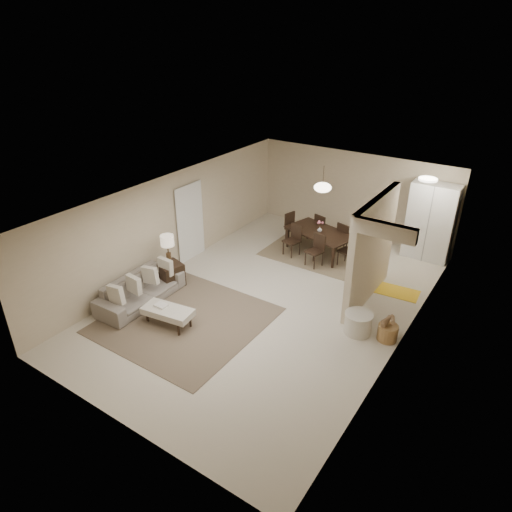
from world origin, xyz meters
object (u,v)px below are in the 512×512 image
Objects in this scene: ottoman_bench at (168,312)px; dining_table at (319,242)px; sofa at (140,290)px; side_table at (171,275)px; wicker_basket at (388,333)px; pantry_cabinet at (431,222)px; round_pouf at (358,323)px.

ottoman_bench is 0.62× the size of dining_table.
sofa is 1.87× the size of ottoman_bench.
wicker_basket is (5.15, 0.84, -0.12)m from side_table.
side_table is at bearing 123.15° from ottoman_bench.
side_table reaches higher than ottoman_bench.
pantry_cabinet is 7.26m from ottoman_bench.
ottoman_bench is 3.99m from round_pouf.
sofa is 3.68× the size of side_table.
dining_table is (-2.34, 2.85, 0.10)m from round_pouf.
dining_table reaches higher than side_table.
side_table is (-4.75, -4.99, -0.76)m from pantry_cabinet.
side_table is at bearing -4.95° from sofa.
sofa is at bearing -129.03° from pantry_cabinet.
round_pouf is (3.47, 1.97, -0.09)m from ottoman_bench.
side_table is at bearing -170.79° from round_pouf.
pantry_cabinet is at bearing -40.91° from sofa.
ottoman_bench is at bearing -48.70° from side_table.
sofa is at bearing -101.62° from dining_table.
wicker_basket is at bearing 18.84° from ottoman_bench.
sofa is 5.50m from wicker_basket.
ottoman_bench is (1.13, -0.30, -0.00)m from sofa.
pantry_cabinet is 4.33m from round_pouf.
round_pouf is 3.69m from dining_table.
round_pouf is at bearing -92.66° from pantry_cabinet.
ottoman_bench is at bearing -153.00° from wicker_basket.
sofa is at bearing -93.07° from side_table.
round_pouf is at bearing -71.92° from sofa.
ottoman_bench is 2.85× the size of wicker_basket.
round_pouf is (-0.20, -4.25, -0.82)m from pantry_cabinet.
ottoman_bench is at bearing -120.51° from pantry_cabinet.
side_table reaches higher than round_pouf.
side_table reaches higher than wicker_basket.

